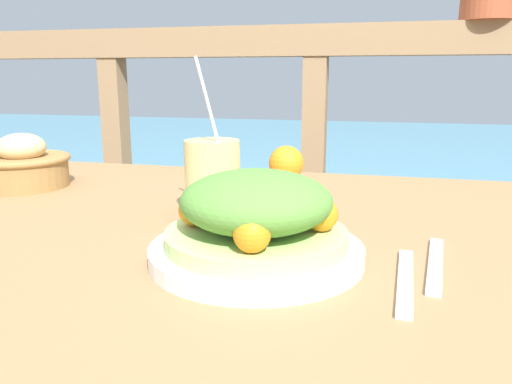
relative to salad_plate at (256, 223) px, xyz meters
name	(u,v)px	position (x,y,z in m)	size (l,w,h in m)	color
patio_table	(236,285)	(-0.06, 0.13, -0.14)	(1.20, 0.88, 0.75)	#997047
railing_fence	(314,144)	(-0.06, 1.00, -0.04)	(2.80, 0.08, 1.11)	#937551
sea_backdrop	(353,170)	(-0.06, 3.50, -0.58)	(12.00, 4.00, 0.43)	#568EA8
salad_plate	(256,223)	(0.00, 0.00, 0.00)	(0.26, 0.26, 0.11)	silver
drink_glass	(212,179)	(-0.11, 0.17, 0.01)	(0.09, 0.09, 0.24)	#DBCC7F
bread_basket	(23,165)	(-0.54, 0.28, 0.00)	(0.18, 0.18, 0.11)	olive
fork	(405,280)	(0.17, -0.02, -0.04)	(0.03, 0.18, 0.00)	silver
knife	(435,264)	(0.21, 0.03, -0.04)	(0.04, 0.18, 0.00)	silver
orange_near_basket	(286,163)	(-0.05, 0.47, -0.01)	(0.07, 0.07, 0.07)	orange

